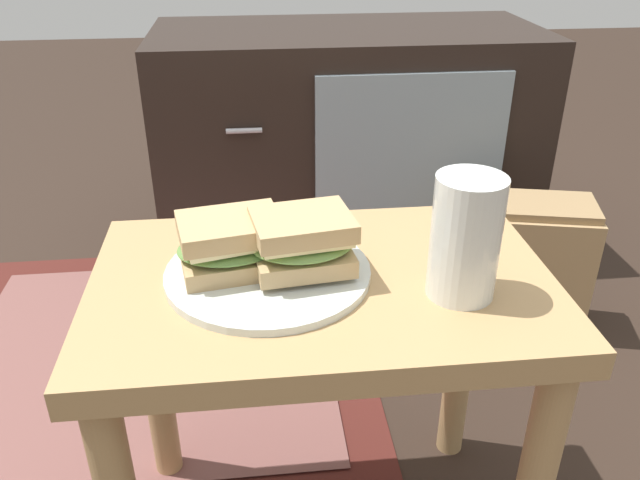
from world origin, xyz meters
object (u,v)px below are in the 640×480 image
sandwich_back (302,241)px  paper_bag (532,265)px  sandwich_front (231,244)px  beer_glass (465,239)px  tv_cabinet (346,141)px  plate (268,272)px

sandwich_back → paper_bag: bearing=42.3°
sandwich_front → paper_bag: 0.87m
sandwich_back → paper_bag: sandwich_back is taller
sandwich_front → beer_glass: size_ratio=0.99×
sandwich_back → sandwich_front: bearing=170.9°
tv_cabinet → paper_bag: (0.35, -0.45, -0.14)m
sandwich_front → paper_bag: sandwich_front is taller
tv_cabinet → plate: size_ratio=3.86×
sandwich_back → tv_cabinet: bearing=78.4°
tv_cabinet → beer_glass: beer_glass is taller
sandwich_back → plate: bearing=170.9°
beer_glass → paper_bag: 0.76m
plate → paper_bag: plate is taller
sandwich_front → plate: bearing=-9.1°
plate → sandwich_back: 0.06m
plate → paper_bag: (0.59, 0.49, -0.32)m
sandwich_front → beer_glass: 0.27m
tv_cabinet → sandwich_back: (-0.19, -0.95, 0.22)m
sandwich_front → sandwich_back: (0.08, -0.01, 0.01)m
sandwich_back → paper_bag: (0.55, 0.50, -0.36)m
sandwich_back → beer_glass: size_ratio=0.92×
sandwich_front → paper_bag: bearing=37.5°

